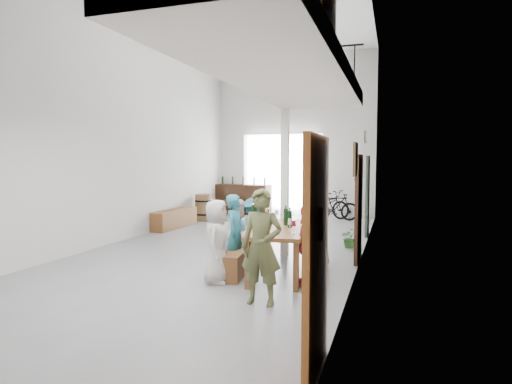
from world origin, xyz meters
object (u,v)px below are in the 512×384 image
(bench_inner, at_px, (242,258))
(host_standing, at_px, (262,247))
(tasting_table, at_px, (279,232))
(oak_barrel, at_px, (204,207))
(side_bench, at_px, (175,219))
(bicycle_near, at_px, (325,204))
(serving_counter, at_px, (243,199))

(bench_inner, distance_m, host_standing, 1.87)
(tasting_table, relative_size, oak_barrel, 2.58)
(oak_barrel, bearing_deg, side_bench, -95.75)
(bench_inner, distance_m, bicycle_near, 7.19)
(tasting_table, height_order, serving_counter, serving_counter)
(tasting_table, relative_size, bicycle_near, 1.22)
(tasting_table, distance_m, host_standing, 1.50)
(tasting_table, relative_size, side_bench, 1.18)
(side_bench, height_order, serving_counter, serving_counter)
(bench_inner, distance_m, serving_counter, 7.81)
(oak_barrel, height_order, host_standing, host_standing)
(bench_inner, bearing_deg, host_standing, -68.48)
(serving_counter, height_order, host_standing, host_standing)
(bench_inner, height_order, oak_barrel, oak_barrel)
(bench_inner, bearing_deg, side_bench, 124.95)
(serving_counter, relative_size, host_standing, 1.29)
(side_bench, bearing_deg, bicycle_near, 42.80)
(serving_counter, bearing_deg, oak_barrel, -99.81)
(host_standing, distance_m, bicycle_near, 8.77)
(tasting_table, bearing_deg, serving_counter, 106.15)
(oak_barrel, xyz_separation_m, bicycle_near, (3.52, 1.81, 0.04))
(oak_barrel, bearing_deg, bicycle_near, 27.21)
(bench_inner, height_order, bicycle_near, bicycle_near)
(serving_counter, height_order, bicycle_near, serving_counter)
(bicycle_near, bearing_deg, serving_counter, 108.22)
(tasting_table, height_order, oak_barrel, oak_barrel)
(oak_barrel, height_order, serving_counter, serving_counter)
(host_standing, bearing_deg, bicycle_near, 94.80)
(tasting_table, xyz_separation_m, bench_inner, (-0.69, 0.08, -0.50))
(tasting_table, height_order, host_standing, host_standing)
(side_bench, bearing_deg, host_standing, -51.81)
(host_standing, xyz_separation_m, bicycle_near, (-0.52, 8.75, -0.30))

